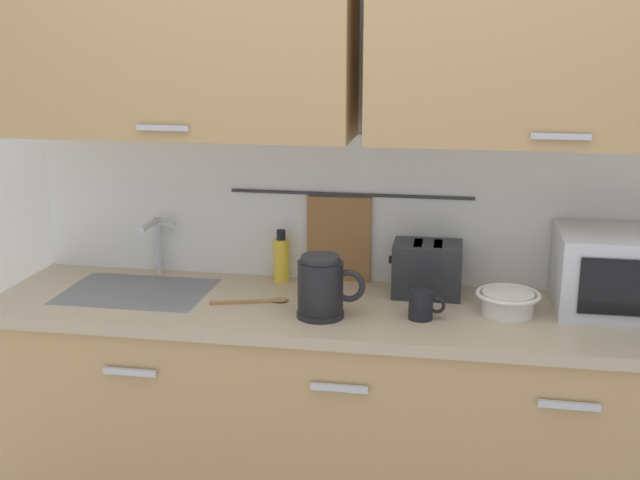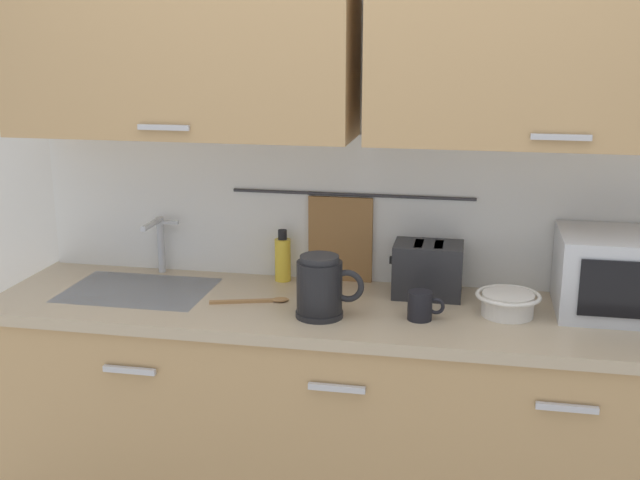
{
  "view_description": "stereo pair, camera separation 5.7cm",
  "coord_description": "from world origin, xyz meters",
  "px_view_note": "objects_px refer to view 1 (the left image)",
  "views": [
    {
      "loc": [
        0.33,
        -2.25,
        1.81
      ],
      "look_at": [
        -0.12,
        0.33,
        1.12
      ],
      "focal_mm": 44.54,
      "sensor_mm": 36.0,
      "label": 1
    },
    {
      "loc": [
        0.39,
        -2.24,
        1.81
      ],
      "look_at": [
        -0.12,
        0.33,
        1.12
      ],
      "focal_mm": 44.54,
      "sensor_mm": 36.0,
      "label": 2
    }
  ],
  "objects_px": {
    "microwave": "(627,272)",
    "toaster": "(427,269)",
    "mug_near_sink": "(313,284)",
    "dish_soap_bottle": "(281,259)",
    "mug_by_kettle": "(422,305)",
    "mixing_bowl": "(508,301)",
    "electric_kettle": "(322,287)",
    "wooden_spoon": "(259,301)"
  },
  "relations": [
    {
      "from": "toaster",
      "to": "mug_by_kettle",
      "type": "height_order",
      "value": "toaster"
    },
    {
      "from": "dish_soap_bottle",
      "to": "mug_near_sink",
      "type": "relative_size",
      "value": 1.63
    },
    {
      "from": "mug_near_sink",
      "to": "wooden_spoon",
      "type": "bearing_deg",
      "value": -152.43
    },
    {
      "from": "wooden_spoon",
      "to": "mug_near_sink",
      "type": "bearing_deg",
      "value": 27.57
    },
    {
      "from": "mug_near_sink",
      "to": "electric_kettle",
      "type": "bearing_deg",
      "value": -71.27
    },
    {
      "from": "microwave",
      "to": "electric_kettle",
      "type": "distance_m",
      "value": 1.02
    },
    {
      "from": "mug_near_sink",
      "to": "mug_by_kettle",
      "type": "xyz_separation_m",
      "value": [
        0.39,
        -0.15,
        0.0
      ]
    },
    {
      "from": "mug_near_sink",
      "to": "mixing_bowl",
      "type": "bearing_deg",
      "value": -4.98
    },
    {
      "from": "electric_kettle",
      "to": "wooden_spoon",
      "type": "bearing_deg",
      "value": 157.55
    },
    {
      "from": "mug_near_sink",
      "to": "dish_soap_bottle",
      "type": "bearing_deg",
      "value": 132.11
    },
    {
      "from": "microwave",
      "to": "mug_by_kettle",
      "type": "xyz_separation_m",
      "value": [
        -0.67,
        -0.19,
        -0.09
      ]
    },
    {
      "from": "toaster",
      "to": "microwave",
      "type": "bearing_deg",
      "value": -4.89
    },
    {
      "from": "microwave",
      "to": "toaster",
      "type": "relative_size",
      "value": 1.8
    },
    {
      "from": "dish_soap_bottle",
      "to": "wooden_spoon",
      "type": "relative_size",
      "value": 0.72
    },
    {
      "from": "dish_soap_bottle",
      "to": "wooden_spoon",
      "type": "bearing_deg",
      "value": -94.82
    },
    {
      "from": "toaster",
      "to": "mixing_bowl",
      "type": "bearing_deg",
      "value": -29.58
    },
    {
      "from": "electric_kettle",
      "to": "mug_near_sink",
      "type": "height_order",
      "value": "electric_kettle"
    },
    {
      "from": "microwave",
      "to": "mixing_bowl",
      "type": "height_order",
      "value": "microwave"
    },
    {
      "from": "microwave",
      "to": "toaster",
      "type": "bearing_deg",
      "value": 175.11
    },
    {
      "from": "microwave",
      "to": "toaster",
      "type": "height_order",
      "value": "microwave"
    },
    {
      "from": "microwave",
      "to": "wooden_spoon",
      "type": "height_order",
      "value": "microwave"
    },
    {
      "from": "electric_kettle",
      "to": "wooden_spoon",
      "type": "height_order",
      "value": "electric_kettle"
    },
    {
      "from": "mixing_bowl",
      "to": "electric_kettle",
      "type": "bearing_deg",
      "value": -167.82
    },
    {
      "from": "dish_soap_bottle",
      "to": "microwave",
      "type": "bearing_deg",
      "value": -6.01
    },
    {
      "from": "toaster",
      "to": "wooden_spoon",
      "type": "height_order",
      "value": "toaster"
    },
    {
      "from": "wooden_spoon",
      "to": "electric_kettle",
      "type": "bearing_deg",
      "value": -22.45
    },
    {
      "from": "mixing_bowl",
      "to": "wooden_spoon",
      "type": "relative_size",
      "value": 0.79
    },
    {
      "from": "toaster",
      "to": "mug_by_kettle",
      "type": "relative_size",
      "value": 2.13
    },
    {
      "from": "microwave",
      "to": "wooden_spoon",
      "type": "relative_size",
      "value": 1.69
    },
    {
      "from": "mixing_bowl",
      "to": "toaster",
      "type": "relative_size",
      "value": 0.84
    },
    {
      "from": "microwave",
      "to": "electric_kettle",
      "type": "relative_size",
      "value": 2.03
    },
    {
      "from": "mixing_bowl",
      "to": "mug_by_kettle",
      "type": "xyz_separation_m",
      "value": [
        -0.28,
        -0.1,
        0.0
      ]
    },
    {
      "from": "microwave",
      "to": "mug_by_kettle",
      "type": "relative_size",
      "value": 3.83
    },
    {
      "from": "mug_near_sink",
      "to": "mixing_bowl",
      "type": "distance_m",
      "value": 0.67
    },
    {
      "from": "electric_kettle",
      "to": "mug_near_sink",
      "type": "bearing_deg",
      "value": 108.73
    },
    {
      "from": "mug_by_kettle",
      "to": "wooden_spoon",
      "type": "distance_m",
      "value": 0.57
    },
    {
      "from": "mug_by_kettle",
      "to": "wooden_spoon",
      "type": "bearing_deg",
      "value": 173.61
    },
    {
      "from": "mixing_bowl",
      "to": "wooden_spoon",
      "type": "height_order",
      "value": "mixing_bowl"
    },
    {
      "from": "electric_kettle",
      "to": "mixing_bowl",
      "type": "height_order",
      "value": "electric_kettle"
    },
    {
      "from": "mug_near_sink",
      "to": "mug_by_kettle",
      "type": "bearing_deg",
      "value": -21.54
    },
    {
      "from": "dish_soap_bottle",
      "to": "mug_by_kettle",
      "type": "bearing_deg",
      "value": -30.73
    },
    {
      "from": "mug_near_sink",
      "to": "wooden_spoon",
      "type": "height_order",
      "value": "mug_near_sink"
    }
  ]
}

